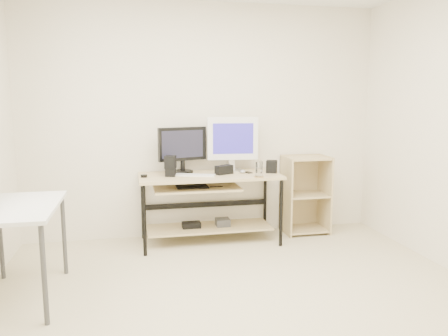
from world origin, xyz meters
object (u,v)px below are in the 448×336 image
side_table (17,216)px  audio_controller (170,169)px  black_monitor (182,147)px  shelf_unit (304,194)px  white_imac (233,140)px  desk (208,194)px

side_table → audio_controller: (1.26, 1.08, 0.15)m
black_monitor → shelf_unit: bearing=-16.5°
black_monitor → white_imac: 0.56m
desk → shelf_unit: shelf_unit is taller
shelf_unit → black_monitor: bearing=179.6°
black_monitor → audio_controller: 0.30m
shelf_unit → black_monitor: black_monitor is taller
shelf_unit → audio_controller: 1.62m
desk → audio_controller: audio_controller is taller
desk → shelf_unit: size_ratio=1.67×
white_imac → black_monitor: bearing=-175.5°
side_table → white_imac: 2.36m
white_imac → side_table: bearing=-143.6°
side_table → shelf_unit: size_ratio=1.11×
shelf_unit → black_monitor: size_ratio=1.67×
side_table → audio_controller: 1.66m
side_table → audio_controller: audio_controller is taller
desk → audio_controller: 0.49m
desk → white_imac: (0.32, 0.17, 0.56)m
desk → black_monitor: 0.58m
shelf_unit → black_monitor: 1.53m
audio_controller → black_monitor: bearing=56.1°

